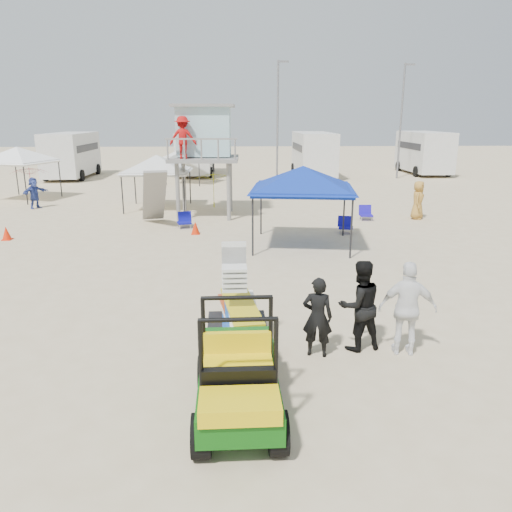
{
  "coord_description": "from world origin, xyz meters",
  "views": [
    {
      "loc": [
        0.03,
        -8.01,
        4.38
      ],
      "look_at": [
        0.5,
        3.0,
        1.3
      ],
      "focal_mm": 35.0,
      "sensor_mm": 36.0,
      "label": 1
    }
  ],
  "objects_px": {
    "man_left": "(317,317)",
    "lifeguard_tower": "(202,136)",
    "utility_cart": "(237,369)",
    "canopy_blue": "(303,170)",
    "surf_trailer": "(236,313)"
  },
  "relations": [
    {
      "from": "lifeguard_tower",
      "to": "canopy_blue",
      "type": "bearing_deg",
      "value": -56.72
    },
    {
      "from": "surf_trailer",
      "to": "canopy_blue",
      "type": "relative_size",
      "value": 0.57
    },
    {
      "from": "surf_trailer",
      "to": "man_left",
      "type": "height_order",
      "value": "surf_trailer"
    },
    {
      "from": "man_left",
      "to": "lifeguard_tower",
      "type": "distance_m",
      "value": 14.73
    },
    {
      "from": "man_left",
      "to": "canopy_blue",
      "type": "xyz_separation_m",
      "value": [
        0.82,
        8.44,
        1.85
      ]
    },
    {
      "from": "man_left",
      "to": "canopy_blue",
      "type": "relative_size",
      "value": 0.42
    },
    {
      "from": "surf_trailer",
      "to": "lifeguard_tower",
      "type": "xyz_separation_m",
      "value": [
        -1.43,
        13.86,
        2.81
      ]
    },
    {
      "from": "man_left",
      "to": "lifeguard_tower",
      "type": "xyz_separation_m",
      "value": [
        -2.94,
        14.16,
        2.8
      ]
    },
    {
      "from": "canopy_blue",
      "to": "surf_trailer",
      "type": "bearing_deg",
      "value": -106.0
    },
    {
      "from": "surf_trailer",
      "to": "man_left",
      "type": "xyz_separation_m",
      "value": [
        1.51,
        -0.3,
        0.01
      ]
    },
    {
      "from": "lifeguard_tower",
      "to": "canopy_blue",
      "type": "xyz_separation_m",
      "value": [
        3.76,
        -5.72,
        -0.95
      ]
    },
    {
      "from": "utility_cart",
      "to": "canopy_blue",
      "type": "bearing_deg",
      "value": 77.41
    },
    {
      "from": "utility_cart",
      "to": "man_left",
      "type": "height_order",
      "value": "utility_cart"
    },
    {
      "from": "lifeguard_tower",
      "to": "canopy_blue",
      "type": "distance_m",
      "value": 6.91
    },
    {
      "from": "lifeguard_tower",
      "to": "utility_cart",
      "type": "bearing_deg",
      "value": -84.99
    }
  ]
}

